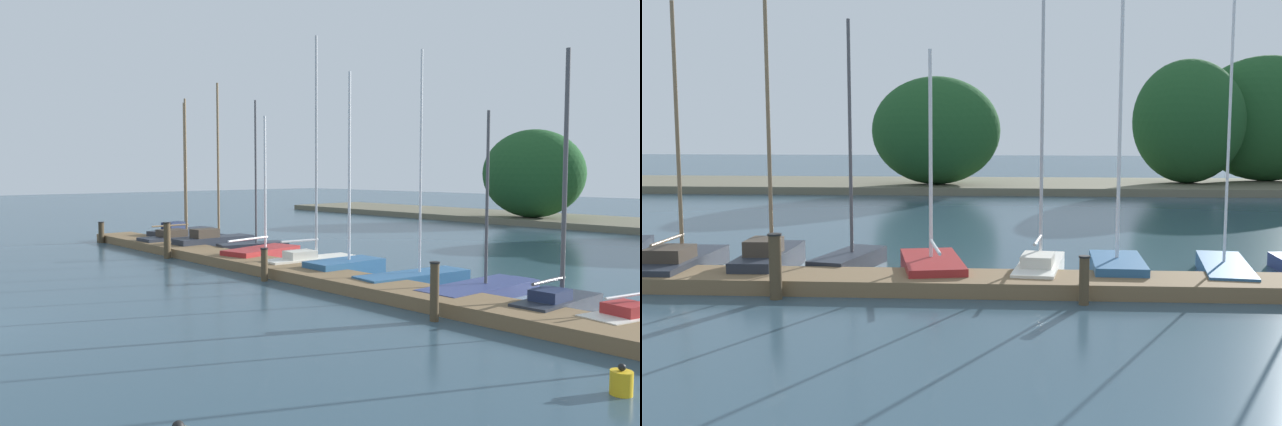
{
  "view_description": "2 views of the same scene",
  "coord_description": "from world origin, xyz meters",
  "views": [
    {
      "loc": [
        15.68,
        -1.47,
        3.52
      ],
      "look_at": [
        -0.89,
        12.98,
        2.02
      ],
      "focal_mm": 34.74,
      "sensor_mm": 36.0,
      "label": 1
    },
    {
      "loc": [
        -1.74,
        -6.49,
        3.94
      ],
      "look_at": [
        -3.08,
        13.32,
        1.56
      ],
      "focal_mm": 44.05,
      "sensor_mm": 36.0,
      "label": 2
    }
  ],
  "objects": [
    {
      "name": "sailboat_6",
      "position": [
        0.78,
        12.74,
        0.35
      ],
      "size": [
        1.33,
        2.89,
        6.78
      ],
      "rotation": [
        0.0,
        0.0,
        1.53
      ],
      "color": "#285684",
      "rests_on": "ground"
    },
    {
      "name": "sailboat_1",
      "position": [
        -10.24,
        12.63,
        0.36
      ],
      "size": [
        1.31,
        4.16,
        6.86
      ],
      "rotation": [
        0.0,
        0.0,
        1.58
      ],
      "color": "#232833",
      "rests_on": "ground"
    },
    {
      "name": "mooring_piling_2",
      "position": [
        -0.25,
        10.06,
        0.54
      ],
      "size": [
        0.25,
        0.25,
        1.06
      ],
      "color": "#4C3D28",
      "rests_on": "ground"
    },
    {
      "name": "channel_buoy_0",
      "position": [
        11.62,
        8.37,
        0.2
      ],
      "size": [
        0.34,
        0.34,
        0.5
      ],
      "color": "gold",
      "rests_on": "ground"
    },
    {
      "name": "mooring_piling_0",
      "position": [
        -13.97,
        10.22,
        0.52
      ],
      "size": [
        0.31,
        0.31,
        1.03
      ],
      "color": "#3D3323",
      "rests_on": "ground"
    },
    {
      "name": "mooring_piling_3",
      "position": [
        6.67,
        9.94,
        0.71
      ],
      "size": [
        0.24,
        0.24,
        1.41
      ],
      "color": "#4C3D28",
      "rests_on": "ground"
    },
    {
      "name": "dock_pier",
      "position": [
        0.0,
        11.29,
        0.17
      ],
      "size": [
        30.0,
        1.8,
        0.35
      ],
      "color": "brown",
      "rests_on": "ground"
    },
    {
      "name": "sailboat_0",
      "position": [
        -12.36,
        13.76,
        0.39
      ],
      "size": [
        1.84,
        3.91,
        6.92
      ],
      "rotation": [
        0.0,
        0.0,
        1.81
      ],
      "color": "#232833",
      "rests_on": "ground"
    },
    {
      "name": "sailboat_4",
      "position": [
        -3.8,
        12.61,
        0.32
      ],
      "size": [
        1.98,
        3.57,
        5.63
      ],
      "rotation": [
        0.0,
        0.0,
        1.78
      ],
      "color": "maroon",
      "rests_on": "ground"
    },
    {
      "name": "sailboat_10",
      "position": [
        10.09,
        12.88,
        0.27
      ],
      "size": [
        1.6,
        3.13,
        5.52
      ],
      "rotation": [
        0.0,
        0.0,
        1.35
      ],
      "color": "silver",
      "rests_on": "ground"
    },
    {
      "name": "mooring_piling_1",
      "position": [
        -6.98,
        10.14,
        0.74
      ],
      "size": [
        0.31,
        0.31,
        1.46
      ],
      "color": "#4C3D28",
      "rests_on": "ground"
    },
    {
      "name": "sailboat_3",
      "position": [
        -6.07,
        13.77,
        0.33
      ],
      "size": [
        1.62,
        3.19,
        6.51
      ],
      "rotation": [
        0.0,
        0.0,
        1.34
      ],
      "color": "#232833",
      "rests_on": "ground"
    },
    {
      "name": "sailboat_7",
      "position": [
        3.47,
        13.12,
        0.27
      ],
      "size": [
        1.63,
        4.17,
        7.17
      ],
      "rotation": [
        0.0,
        0.0,
        1.43
      ],
      "color": "#285684",
      "rests_on": "ground"
    },
    {
      "name": "sailboat_9",
      "position": [
        8.25,
        12.79,
        0.41
      ],
      "size": [
        0.97,
        3.13,
        6.46
      ],
      "rotation": [
        0.0,
        0.0,
        1.58
      ],
      "color": "#232833",
      "rests_on": "ground"
    },
    {
      "name": "sailboat_2",
      "position": [
        -8.01,
        13.02,
        0.44
      ],
      "size": [
        1.13,
        3.94,
        7.38
      ],
      "rotation": [
        0.0,
        0.0,
        1.6
      ],
      "color": "#232833",
      "rests_on": "ground"
    },
    {
      "name": "sailboat_8",
      "position": [
        5.78,
        13.23,
        0.22
      ],
      "size": [
        1.41,
        4.29,
        5.18
      ],
      "rotation": [
        0.0,
        0.0,
        1.56
      ],
      "color": "navy",
      "rests_on": "ground"
    },
    {
      "name": "sailboat_5",
      "position": [
        -1.11,
        12.81,
        0.37
      ],
      "size": [
        1.44,
        3.77,
        8.27
      ],
      "rotation": [
        0.0,
        0.0,
        1.44
      ],
      "color": "silver",
      "rests_on": "ground"
    }
  ]
}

